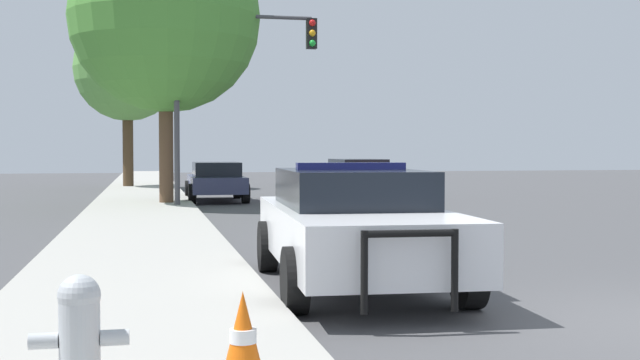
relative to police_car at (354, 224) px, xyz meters
The scene contains 9 objects.
sidewalk_left 3.90m from the police_car, 133.83° to the right, with size 3.00×110.00×0.13m.
police_car is the anchor object (origin of this frame).
fire_hydrant 5.27m from the police_car, 124.17° to the right, with size 0.62×0.27×0.79m.
traffic_light 14.31m from the police_car, 90.22° to the left, with size 4.22×0.35×5.66m.
car_background_midblock 17.28m from the police_car, 90.81° to the left, with size 1.97×4.34×1.31m.
car_background_oncoming 17.96m from the police_car, 74.70° to the left, with size 2.13×4.42×1.40m.
tree_sidewalk_far 27.24m from the police_car, 97.07° to the left, with size 4.64×4.64×7.51m.
tree_sidewalk_mid 15.96m from the police_car, 97.32° to the left, with size 5.75×5.75×8.47m.
traffic_cone 4.85m from the police_car, 113.36° to the right, with size 0.33×0.33×0.66m.
Camera 1 is at (-4.98, -6.89, 1.71)m, focal length 45.00 mm.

